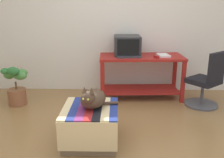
# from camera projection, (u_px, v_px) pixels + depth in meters

# --- Properties ---
(ground_plane) EXTENTS (14.00, 14.00, 0.00)m
(ground_plane) POSITION_uv_depth(u_px,v_px,m) (110.00, 146.00, 2.91)
(ground_plane) COLOR olive
(back_wall) EXTENTS (8.00, 0.10, 2.60)m
(back_wall) POSITION_uv_depth(u_px,v_px,m) (113.00, 20.00, 4.50)
(back_wall) COLOR silver
(back_wall) RESTS_ON ground_plane
(desk) EXTENTS (1.41, 0.67, 0.74)m
(desk) POSITION_uv_depth(u_px,v_px,m) (141.00, 69.00, 4.29)
(desk) COLOR maroon
(desk) RESTS_ON ground_plane
(tv_monitor) EXTENTS (0.45, 0.49, 0.32)m
(tv_monitor) POSITION_uv_depth(u_px,v_px,m) (127.00, 46.00, 4.27)
(tv_monitor) COLOR #28282B
(tv_monitor) RESTS_ON desk
(keyboard) EXTENTS (0.41, 0.19, 0.02)m
(keyboard) POSITION_uv_depth(u_px,v_px,m) (129.00, 57.00, 4.08)
(keyboard) COLOR #333338
(keyboard) RESTS_ON desk
(book) EXTENTS (0.22, 0.28, 0.03)m
(book) POSITION_uv_depth(u_px,v_px,m) (163.00, 55.00, 4.18)
(book) COLOR white
(book) RESTS_ON desk
(ottoman_with_blanket) EXTENTS (0.63, 0.69, 0.43)m
(ottoman_with_blanket) POSITION_uv_depth(u_px,v_px,m) (91.00, 125.00, 2.94)
(ottoman_with_blanket) COLOR #7A664C
(ottoman_with_blanket) RESTS_ON ground_plane
(cat) EXTENTS (0.48, 0.43, 0.29)m
(cat) POSITION_uv_depth(u_px,v_px,m) (93.00, 98.00, 2.85)
(cat) COLOR #473323
(cat) RESTS_ON ottoman_with_blanket
(potted_plant) EXTENTS (0.39, 0.34, 0.65)m
(potted_plant) POSITION_uv_depth(u_px,v_px,m) (16.00, 88.00, 4.03)
(potted_plant) COLOR brown
(potted_plant) RESTS_ON ground_plane
(office_chair) EXTENTS (0.59, 0.59, 0.89)m
(office_chair) POSITION_uv_depth(u_px,v_px,m) (207.00, 83.00, 3.93)
(office_chair) COLOR #4C4C51
(office_chair) RESTS_ON ground_plane
(stapler) EXTENTS (0.08, 0.11, 0.04)m
(stapler) POSITION_uv_depth(u_px,v_px,m) (156.00, 57.00, 4.04)
(stapler) COLOR #A31E1E
(stapler) RESTS_ON desk
(pen) EXTENTS (0.07, 0.13, 0.01)m
(pen) POSITION_uv_depth(u_px,v_px,m) (162.00, 55.00, 4.27)
(pen) COLOR black
(pen) RESTS_ON desk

